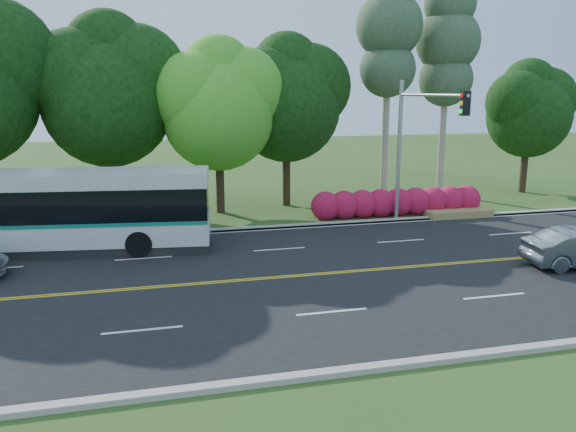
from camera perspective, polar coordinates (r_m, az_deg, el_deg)
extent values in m
plane|color=#2F4A18|center=(20.35, 2.71, -5.98)|extent=(120.00, 120.00, 0.00)
cube|color=black|center=(20.35, 2.72, -5.96)|extent=(60.00, 14.00, 0.02)
cube|color=#A8A298|center=(26.99, -1.59, -1.13)|extent=(60.00, 0.30, 0.15)
cube|color=#A8A298|center=(14.15, 11.24, -14.60)|extent=(60.00, 0.30, 0.15)
cube|color=#2F4A18|center=(28.76, -2.38, -0.33)|extent=(60.00, 4.00, 0.10)
cube|color=gold|center=(20.27, 2.78, -6.00)|extent=(57.00, 0.10, 0.00)
cube|color=gold|center=(20.42, 2.65, -5.86)|extent=(57.00, 0.10, 0.00)
cube|color=silver|center=(16.32, -14.58, -11.15)|extent=(2.20, 0.12, 0.00)
cube|color=silver|center=(17.07, 4.46, -9.67)|extent=(2.20, 0.12, 0.00)
cube|color=silver|center=(19.42, 20.21, -7.64)|extent=(2.20, 0.12, 0.00)
cube|color=silver|center=(22.91, -14.45, -4.18)|extent=(2.20, 0.12, 0.00)
cube|color=silver|center=(23.46, -0.89, -3.38)|extent=(2.20, 0.12, 0.00)
cube|color=silver|center=(25.22, 11.39, -2.49)|extent=(2.20, 0.12, 0.00)
cube|color=silver|center=(27.97, 21.66, -1.66)|extent=(2.20, 0.12, 0.00)
cube|color=silver|center=(26.72, -1.46, -1.39)|extent=(57.00, 0.12, 0.00)
cube|color=silver|center=(14.41, 10.71, -14.27)|extent=(57.00, 0.12, 0.00)
cylinder|color=black|center=(30.90, -17.34, 3.32)|extent=(0.44, 0.44, 3.60)
sphere|color=black|center=(30.55, -17.85, 10.94)|extent=(6.60, 6.60, 6.60)
sphere|color=black|center=(30.79, -15.15, 13.57)|extent=(5.28, 5.28, 5.28)
sphere|color=black|center=(30.46, -20.56, 12.93)|extent=(4.95, 4.95, 4.95)
sphere|color=black|center=(30.99, -17.93, 15.54)|extent=(4.29, 4.29, 4.29)
cylinder|color=black|center=(30.09, -6.91, 3.21)|extent=(0.44, 0.44, 3.24)
sphere|color=green|center=(29.72, -7.10, 10.17)|extent=(5.80, 5.80, 5.80)
sphere|color=green|center=(30.17, -4.71, 12.47)|extent=(4.64, 4.64, 4.64)
sphere|color=green|center=(29.38, -9.40, 12.06)|extent=(4.35, 4.35, 4.35)
sphere|color=green|center=(30.12, -7.11, 14.34)|extent=(3.77, 3.77, 3.77)
cylinder|color=black|center=(32.24, -0.16, 4.09)|extent=(0.44, 0.44, 3.42)
sphere|color=black|center=(31.90, -0.16, 10.88)|extent=(6.00, 6.00, 6.00)
sphere|color=black|center=(32.52, 2.08, 13.02)|extent=(4.80, 4.80, 4.80)
sphere|color=black|center=(31.43, -2.25, 12.76)|extent=(4.50, 4.50, 4.50)
sphere|color=black|center=(32.32, -0.16, 14.89)|extent=(3.90, 3.90, 3.90)
cylinder|color=#9F9480|center=(33.85, 9.91, 9.74)|extent=(0.40, 0.40, 9.80)
sphere|color=#345032|center=(33.83, 10.09, 14.48)|extent=(3.23, 3.23, 3.23)
sphere|color=#345032|center=(34.00, 10.25, 18.49)|extent=(3.80, 3.80, 3.80)
cylinder|color=#9F9480|center=(36.09, 15.47, 9.09)|extent=(0.40, 0.40, 9.10)
sphere|color=#345032|center=(36.04, 15.71, 13.21)|extent=(3.23, 3.23, 3.23)
sphere|color=#345032|center=(36.15, 15.93, 16.71)|extent=(3.80, 3.80, 3.80)
sphere|color=#345032|center=(36.37, 16.14, 19.97)|extent=(3.04, 3.04, 3.04)
cylinder|color=black|center=(39.62, 22.84, 4.44)|extent=(0.44, 0.44, 3.06)
sphere|color=black|center=(39.34, 23.25, 9.27)|extent=(5.20, 5.20, 5.20)
sphere|color=black|center=(40.26, 24.48, 10.70)|extent=(4.16, 4.16, 4.16)
sphere|color=black|center=(38.54, 22.29, 10.66)|extent=(3.90, 3.90, 3.90)
sphere|color=black|center=(39.69, 23.27, 12.11)|extent=(3.38, 3.38, 3.38)
sphere|color=#A90E26|center=(28.59, 3.83, 1.01)|extent=(1.50, 1.50, 1.50)
sphere|color=#A90E26|center=(28.91, 5.72, 1.10)|extent=(1.50, 1.50, 1.50)
sphere|color=#A90E26|center=(29.25, 7.57, 1.19)|extent=(1.50, 1.50, 1.50)
sphere|color=#A90E26|center=(29.63, 9.37, 1.28)|extent=(1.50, 1.50, 1.50)
sphere|color=#A90E26|center=(30.03, 11.13, 1.36)|extent=(1.50, 1.50, 1.50)
sphere|color=#A90E26|center=(30.46, 12.84, 1.44)|extent=(1.50, 1.50, 1.50)
sphere|color=#A90E26|center=(30.92, 14.50, 1.52)|extent=(1.50, 1.50, 1.50)
sphere|color=#A90E26|center=(31.40, 16.11, 1.59)|extent=(1.50, 1.50, 1.50)
sphere|color=#A90E26|center=(31.91, 17.67, 1.66)|extent=(1.50, 1.50, 1.50)
cube|color=olive|center=(30.83, 16.78, 0.30)|extent=(3.50, 1.40, 0.40)
cylinder|color=#94969C|center=(28.61, 11.21, 6.38)|extent=(0.20, 0.20, 7.00)
cylinder|color=#94969C|center=(25.76, 14.33, 11.82)|extent=(0.14, 6.00, 0.14)
cube|color=black|center=(23.33, 17.56, 10.85)|extent=(0.32, 0.28, 0.95)
sphere|color=red|center=(23.24, 17.24, 11.60)|extent=(0.18, 0.18, 0.18)
sphere|color=yellow|center=(23.24, 17.19, 10.87)|extent=(0.18, 0.18, 0.18)
sphere|color=#19D833|center=(23.25, 17.14, 10.13)|extent=(0.18, 0.18, 0.18)
cube|color=silver|center=(24.89, -22.59, -1.33)|extent=(12.80, 4.23, 1.04)
cube|color=black|center=(24.66, -22.82, 1.31)|extent=(12.74, 4.26, 1.30)
cube|color=silver|center=(24.50, -23.00, 3.47)|extent=(12.80, 4.23, 0.58)
cube|color=#0C7263|center=(24.79, -22.68, -0.30)|extent=(12.74, 4.27, 0.15)
cube|color=black|center=(25.06, -22.46, -2.89)|extent=(12.79, 4.12, 0.37)
cylinder|color=black|center=(23.04, -14.91, -2.77)|extent=(1.08, 0.42, 1.05)
cylinder|color=black|center=(25.44, -14.13, -1.29)|extent=(1.08, 0.42, 1.05)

